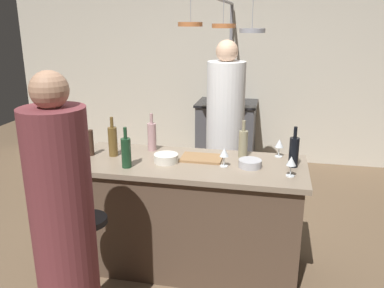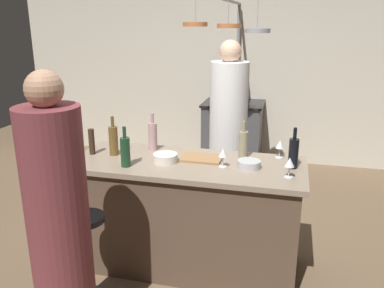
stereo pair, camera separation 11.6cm
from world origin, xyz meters
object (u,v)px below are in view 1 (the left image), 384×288
(wine_glass_near_right_guest, at_px, (279,144))
(mixing_bowl_ceramic, at_px, (166,158))
(wine_bottle_amber, at_px, (113,141))
(cutting_board, at_px, (202,158))
(wine_bottle_rose, at_px, (152,136))
(wine_bottle_white, at_px, (243,143))
(wine_glass_by_chef, at_px, (224,153))
(guest_left, at_px, (64,229))
(wine_bottle_dark, at_px, (294,151))
(mixing_bowl_steel, at_px, (250,163))
(pepper_mill, at_px, (91,143))
(bar_stool_left, at_px, (91,258))
(wine_bottle_green, at_px, (126,152))
(wine_glass_near_left_guest, at_px, (291,162))
(potted_plant, at_px, (66,170))
(stove_range, at_px, (226,134))
(chef, at_px, (225,137))

(wine_glass_near_right_guest, bearing_deg, mixing_bowl_ceramic, -159.79)
(wine_bottle_amber, bearing_deg, mixing_bowl_ceramic, -7.98)
(cutting_board, distance_m, mixing_bowl_ceramic, 0.29)
(cutting_board, bearing_deg, mixing_bowl_ceramic, -153.46)
(cutting_board, bearing_deg, wine_bottle_rose, 162.77)
(wine_bottle_white, height_order, wine_glass_by_chef, wine_bottle_white)
(guest_left, relative_size, wine_bottle_dark, 5.55)
(wine_glass_near_right_guest, relative_size, mixing_bowl_steel, 0.85)
(guest_left, distance_m, cutting_board, 1.23)
(wine_bottle_rose, relative_size, mixing_bowl_ceramic, 1.68)
(pepper_mill, bearing_deg, wine_glass_by_chef, -2.40)
(wine_bottle_white, xyz_separation_m, mixing_bowl_steel, (0.07, -0.22, -0.09))
(bar_stool_left, distance_m, wine_bottle_white, 1.42)
(wine_bottle_green, height_order, wine_bottle_dark, same)
(wine_bottle_amber, height_order, wine_glass_near_right_guest, wine_bottle_amber)
(wine_glass_near_left_guest, relative_size, wine_glass_by_chef, 1.00)
(guest_left, relative_size, mixing_bowl_steel, 9.97)
(cutting_board, bearing_deg, wine_bottle_amber, -174.91)
(guest_left, bearing_deg, wine_bottle_green, 82.50)
(bar_stool_left, distance_m, wine_glass_near_right_guest, 1.65)
(bar_stool_left, relative_size, wine_bottle_rose, 2.15)
(wine_bottle_green, bearing_deg, wine_bottle_rose, 81.54)
(pepper_mill, relative_size, wine_bottle_dark, 0.68)
(wine_bottle_white, bearing_deg, potted_plant, 157.02)
(wine_bottle_white, distance_m, wine_glass_by_chef, 0.28)
(stove_range, xyz_separation_m, bar_stool_left, (-0.55, -3.07, -0.07))
(chef, relative_size, wine_bottle_dark, 5.78)
(wine_bottle_white, distance_m, wine_bottle_amber, 1.04)
(guest_left, height_order, wine_bottle_amber, guest_left)
(cutting_board, xyz_separation_m, wine_glass_near_left_guest, (0.67, -0.23, 0.10))
(guest_left, height_order, mixing_bowl_ceramic, guest_left)
(mixing_bowl_steel, bearing_deg, wine_bottle_rose, 163.89)
(bar_stool_left, bearing_deg, mixing_bowl_ceramic, 56.16)
(wine_bottle_rose, height_order, wine_glass_by_chef, wine_bottle_rose)
(wine_bottle_green, relative_size, mixing_bowl_steel, 1.79)
(wine_bottle_dark, distance_m, wine_glass_by_chef, 0.52)
(chef, relative_size, wine_bottle_rose, 5.61)
(guest_left, xyz_separation_m, mixing_bowl_steel, (1.00, 0.96, 0.14))
(potted_plant, distance_m, wine_bottle_white, 2.37)
(potted_plant, height_order, wine_bottle_green, wine_bottle_green)
(bar_stool_left, height_order, potted_plant, bar_stool_left)
(wine_bottle_white, bearing_deg, wine_glass_by_chef, -115.21)
(chef, xyz_separation_m, wine_bottle_amber, (-0.77, -1.00, 0.20))
(wine_glass_near_right_guest, bearing_deg, mixing_bowl_steel, -126.06)
(pepper_mill, distance_m, wine_glass_near_left_guest, 1.57)
(cutting_board, distance_m, wine_glass_by_chef, 0.25)
(stove_range, height_order, chef, chef)
(wine_bottle_dark, relative_size, mixing_bowl_steel, 1.79)
(bar_stool_left, bearing_deg, potted_plant, 123.42)
(wine_bottle_white, bearing_deg, mixing_bowl_steel, -71.70)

